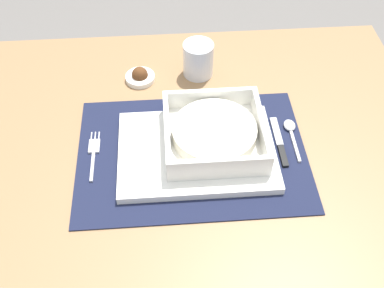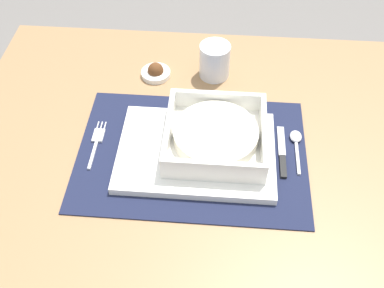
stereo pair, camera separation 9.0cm
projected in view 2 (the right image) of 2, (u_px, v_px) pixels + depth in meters
The scene contains 10 objects.
dining_table at pixel (197, 175), 1.01m from camera, with size 0.99×0.77×0.71m.
placemat at pixel (192, 153), 0.92m from camera, with size 0.45×0.32×0.00m, color #191E38.
serving_plate at pixel (199, 152), 0.91m from camera, with size 0.31×0.22×0.02m, color white.
porridge_bowl at pixel (216, 136), 0.90m from camera, with size 0.19×0.19×0.05m.
fork at pixel (97, 141), 0.94m from camera, with size 0.02×0.13×0.00m.
spoon at pixel (296, 141), 0.93m from camera, with size 0.02×0.11×0.01m.
butter_knife at pixel (282, 155), 0.91m from camera, with size 0.01×0.13×0.01m.
bread_knife at pixel (272, 166), 0.89m from camera, with size 0.01×0.14×0.01m.
drinking_glass at pixel (215, 62), 1.05m from camera, with size 0.07×0.07×0.08m.
condiment_saucer at pixel (156, 72), 1.07m from camera, with size 0.07×0.07×0.04m.
Camera 2 is at (0.04, -0.61, 1.41)m, focal length 43.18 mm.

